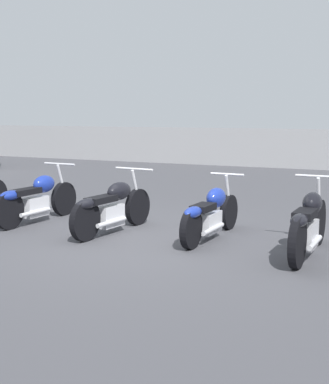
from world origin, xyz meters
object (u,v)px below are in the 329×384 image
Objects in this scene: motorcycle_slot_2 at (112,207)px; motorcycle_slot_3 at (210,214)px; motorcycle_slot_4 at (309,224)px; motorcycle_slot_1 at (36,199)px.

motorcycle_slot_2 reaches higher than motorcycle_slot_3.
motorcycle_slot_4 is at bearing 4.12° from motorcycle_slot_2.
motorcycle_slot_1 is 1.63m from motorcycle_slot_2.
motorcycle_slot_4 is at bearing -0.35° from motorcycle_slot_1.
motorcycle_slot_3 is (3.18, 0.13, -0.03)m from motorcycle_slot_1.
motorcycle_slot_1 is 1.00× the size of motorcycle_slot_3.
motorcycle_slot_4 is at bearing -11.26° from motorcycle_slot_3.
motorcycle_slot_3 is 1.57m from motorcycle_slot_4.
motorcycle_slot_1 is at bearing -175.40° from motorcycle_slot_3.
motorcycle_slot_3 is at bearing 167.31° from motorcycle_slot_4.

